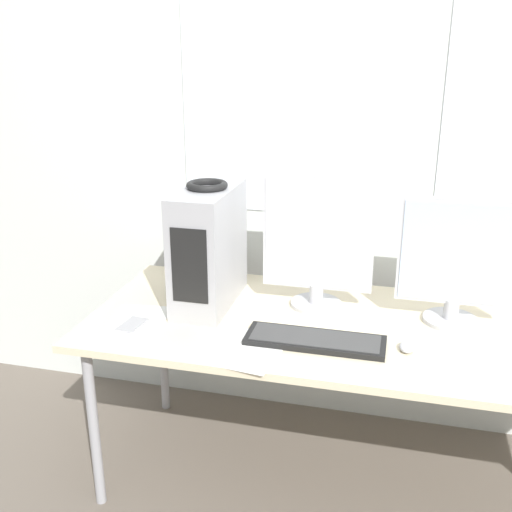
% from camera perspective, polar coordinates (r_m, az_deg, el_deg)
% --- Properties ---
extents(wall_back, '(8.00, 0.07, 2.70)m').
position_cam_1_polar(wall_back, '(2.61, 12.91, 11.17)').
color(wall_back, silver).
rests_on(wall_back, ground_plane).
extents(desk, '(2.16, 0.83, 0.72)m').
position_cam_1_polar(desk, '(2.29, 11.19, -7.68)').
color(desk, beige).
rests_on(desk, ground_plane).
extents(pc_tower, '(0.19, 0.44, 0.47)m').
position_cam_1_polar(pc_tower, '(2.36, -4.53, 0.84)').
color(pc_tower, '#9E9EA3').
rests_on(pc_tower, desk).
extents(headphones, '(0.16, 0.16, 0.03)m').
position_cam_1_polar(headphones, '(2.30, -4.69, 6.74)').
color(headphones, black).
rests_on(headphones, pc_tower).
extents(monitor_main, '(0.43, 0.20, 0.53)m').
position_cam_1_polar(monitor_main, '(2.32, 5.93, 1.29)').
color(monitor_main, '#B7B7BC').
rests_on(monitor_main, desk).
extents(monitor_right_near, '(0.42, 0.20, 0.48)m').
position_cam_1_polar(monitor_right_near, '(2.30, 18.59, -0.55)').
color(monitor_right_near, '#B7B7BC').
rests_on(monitor_right_near, desk).
extents(keyboard, '(0.49, 0.16, 0.02)m').
position_cam_1_polar(keyboard, '(2.12, 5.65, -7.98)').
color(keyboard, black).
rests_on(keyboard, desk).
extents(mouse, '(0.05, 0.08, 0.03)m').
position_cam_1_polar(mouse, '(2.13, 14.19, -8.38)').
color(mouse, '#B2B2B7').
rests_on(mouse, desk).
extents(cell_phone, '(0.09, 0.13, 0.01)m').
position_cam_1_polar(cell_phone, '(2.28, -11.70, -6.44)').
color(cell_phone, '#99999E').
rests_on(cell_phone, desk).
extents(paper_sheet_left, '(0.25, 0.32, 0.00)m').
position_cam_1_polar(paper_sheet_left, '(2.31, -11.27, -6.16)').
color(paper_sheet_left, white).
rests_on(paper_sheet_left, desk).
extents(paper_sheet_front, '(0.25, 0.32, 0.00)m').
position_cam_1_polar(paper_sheet_front, '(2.08, -0.56, -8.89)').
color(paper_sheet_front, white).
rests_on(paper_sheet_front, desk).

